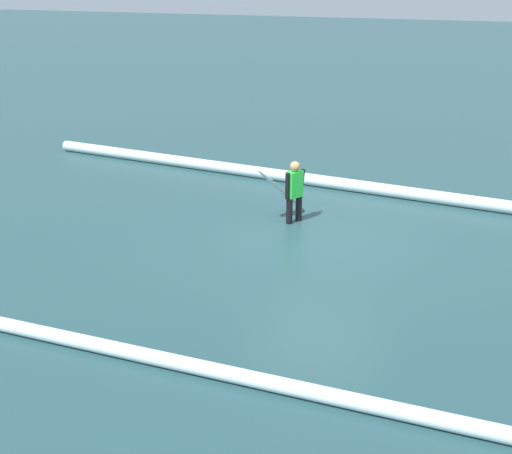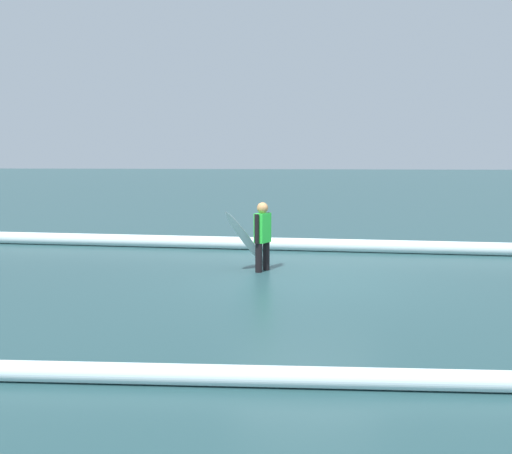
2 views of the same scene
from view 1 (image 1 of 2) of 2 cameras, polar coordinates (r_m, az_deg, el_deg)
The scene contains 5 objects.
ground_plane at distance 13.79m, azimuth 5.52°, elevation -1.12°, with size 142.09×142.09×0.00m, color #25494C.
surfer at distance 14.51m, azimuth 3.29°, elevation 3.25°, with size 0.33×0.55×1.37m.
surfboard at distance 14.83m, azimuth 2.24°, elevation 3.06°, with size 0.88×1.41×1.26m.
wave_crest_foreground at distance 17.37m, azimuth 4.28°, elevation 4.09°, with size 0.30×0.30×15.96m, color white.
wave_crest_midground at distance 8.71m, azimuth 9.97°, elevation -14.72°, with size 0.22×0.22×25.43m, color white.
Camera 1 is at (-3.63, 12.28, 5.12)m, focal length 47.10 mm.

